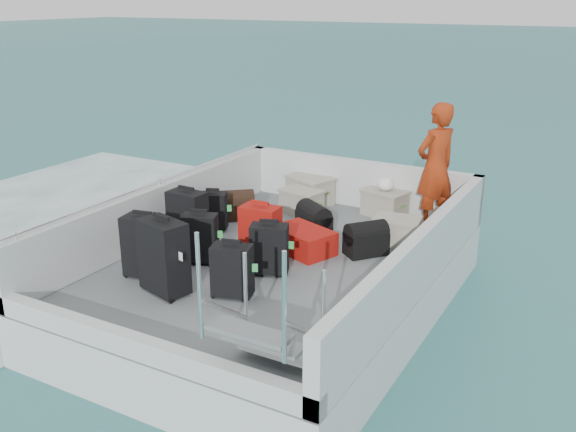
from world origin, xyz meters
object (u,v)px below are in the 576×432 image
object	(u,v)px
suitcase_0	(145,247)
suitcase_5	(260,232)
suitcase_3	(164,257)
suitcase_4	(200,239)
suitcase_8	(303,240)
crate_3	(396,232)
suitcase_6	(232,272)
crate_0	(301,203)
crate_2	(385,204)
passenger	(436,167)
suitcase_1	(188,219)
suitcase_2	(213,212)
suitcase_7	(269,250)
crate_1	(310,191)

from	to	relation	value
suitcase_0	suitcase_5	bearing A→B (deg)	43.66
suitcase_3	suitcase_4	size ratio (longest dim) A/B	1.35
suitcase_8	crate_3	xyz separation A→B (m)	(0.91, 0.78, 0.02)
suitcase_3	suitcase_4	bearing A→B (deg)	116.04
suitcase_6	crate_0	world-z (taller)	suitcase_6
suitcase_5	suitcase_6	bearing A→B (deg)	-76.76
crate_2	passenger	distance (m)	1.02
crate_2	crate_3	bearing A→B (deg)	-61.59
suitcase_1	suitcase_4	world-z (taller)	suitcase_1
suitcase_0	suitcase_2	distance (m)	1.63
suitcase_4	crate_0	xyz separation A→B (m)	(0.20, 2.16, -0.13)
suitcase_2	suitcase_3	size ratio (longest dim) A/B	0.64
suitcase_1	passenger	bearing A→B (deg)	43.27
suitcase_5	crate_0	size ratio (longest dim) A/B	1.17
suitcase_6	crate_3	size ratio (longest dim) A/B	1.06
suitcase_5	passenger	bearing A→B (deg)	50.09
suitcase_0	suitcase_1	size ratio (longest dim) A/B	1.00
suitcase_3	crate_2	size ratio (longest dim) A/B	1.40
suitcase_3	crate_3	world-z (taller)	suitcase_3
suitcase_8	passenger	world-z (taller)	passenger
crate_0	suitcase_2	bearing A→B (deg)	-121.34
suitcase_2	suitcase_4	bearing A→B (deg)	-85.30
crate_0	suitcase_0	bearing A→B (deg)	-99.99
crate_0	crate_2	xyz separation A→B (m)	(1.08, 0.51, 0.01)
suitcase_1	crate_3	xyz separation A→B (m)	(2.27, 1.31, -0.19)
suitcase_5	suitcase_6	distance (m)	1.12
suitcase_5	crate_0	bearing A→B (deg)	97.92
passenger	crate_3	bearing A→B (deg)	15.73
suitcase_3	suitcase_7	world-z (taller)	suitcase_3
suitcase_3	crate_0	world-z (taller)	suitcase_3
suitcase_2	crate_2	distance (m)	2.45
suitcase_8	suitcase_4	bearing A→B (deg)	155.66
suitcase_2	suitcase_6	bearing A→B (deg)	-72.03
crate_0	passenger	world-z (taller)	passenger
suitcase_4	crate_0	distance (m)	2.17
suitcase_7	crate_3	xyz separation A→B (m)	(0.94, 1.56, -0.13)
suitcase_6	suitcase_0	bearing A→B (deg)	166.87
suitcase_4	suitcase_5	world-z (taller)	suitcase_5
suitcase_8	suitcase_5	bearing A→B (deg)	156.96
suitcase_7	crate_3	distance (m)	1.82
suitcase_0	suitcase_2	size ratio (longest dim) A/B	1.38
suitcase_1	suitcase_7	bearing A→B (deg)	-8.18
suitcase_1	suitcase_4	distance (m)	0.58
suitcase_2	crate_1	xyz separation A→B (m)	(0.59, 1.68, -0.06)
crate_3	crate_2	bearing A→B (deg)	118.41
suitcase_3	suitcase_7	xyz separation A→B (m)	(0.72, 0.95, -0.11)
suitcase_7	suitcase_5	bearing A→B (deg)	110.71
crate_0	suitcase_5	bearing A→B (deg)	-78.98
suitcase_6	passenger	size ratio (longest dim) A/B	0.34
suitcase_5	suitcase_0	bearing A→B (deg)	-129.04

